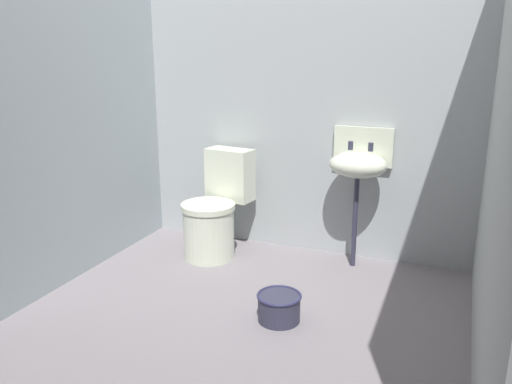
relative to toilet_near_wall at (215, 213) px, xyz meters
name	(u,v)px	position (x,y,z in m)	size (l,w,h in m)	color
ground_plane	(236,328)	(0.57, -0.89, -0.36)	(2.93, 2.88, 0.08)	slate
wall_back	(306,100)	(0.57, 0.40, 0.84)	(2.93, 0.10, 2.31)	#A4AAAD
wall_left	(49,109)	(-0.75, -0.79, 0.84)	(0.10, 2.68, 2.31)	#9EABB1
wall_right	(512,135)	(1.88, -0.79, 0.84)	(0.10, 2.68, 2.31)	#A1A6A6
toilet_near_wall	(215,213)	(0.00, 0.00, 0.00)	(0.46, 0.64, 0.78)	silver
sink	(359,163)	(1.03, 0.19, 0.43)	(0.42, 0.35, 0.99)	#303044
bucket	(279,307)	(0.79, -0.78, -0.24)	(0.26, 0.26, 0.16)	#303044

